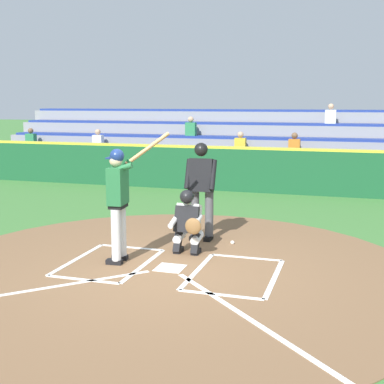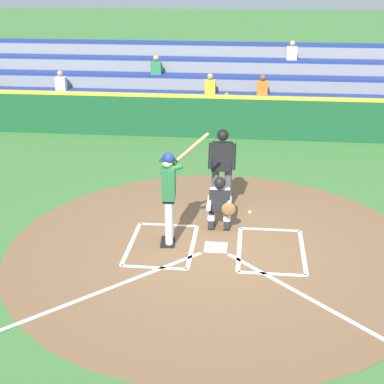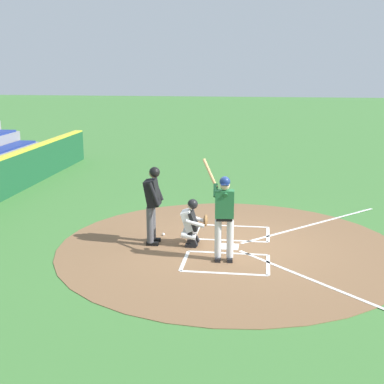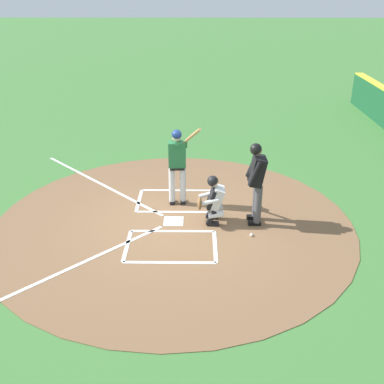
% 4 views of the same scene
% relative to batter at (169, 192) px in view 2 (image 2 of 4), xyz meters
% --- Properties ---
extents(ground_plane, '(120.00, 120.00, 0.00)m').
position_rel_batter_xyz_m(ground_plane, '(-0.89, 0.07, -1.10)').
color(ground_plane, '#427A38').
extents(dirt_circle, '(8.00, 8.00, 0.01)m').
position_rel_batter_xyz_m(dirt_circle, '(-0.89, 0.07, -1.09)').
color(dirt_circle, brown).
rests_on(dirt_circle, ground).
extents(home_plate_and_chalk, '(7.93, 4.91, 0.01)m').
position_rel_batter_xyz_m(home_plate_and_chalk, '(-0.89, 0.95, -1.08)').
color(home_plate_and_chalk, white).
rests_on(home_plate_and_chalk, dirt_circle).
extents(batter, '(0.90, 0.77, 2.13)m').
position_rel_batter_xyz_m(batter, '(0.00, 0.00, 0.00)').
color(batter, silver).
rests_on(batter, ground).
extents(catcher, '(0.59, 0.60, 1.13)m').
position_rel_batter_xyz_m(catcher, '(-0.91, -0.81, -0.51)').
color(catcher, black).
rests_on(catcher, ground).
extents(plate_umpire, '(0.58, 0.41, 1.86)m').
position_rel_batter_xyz_m(plate_umpire, '(-0.89, -1.74, -0.02)').
color(plate_umpire, '#4C4C51').
rests_on(plate_umpire, ground).
extents(baseball, '(0.07, 0.07, 0.07)m').
position_rel_batter_xyz_m(baseball, '(-1.52, -1.62, -1.06)').
color(baseball, white).
rests_on(baseball, ground).
extents(backstop_wall, '(22.00, 0.36, 1.31)m').
position_rel_batter_xyz_m(backstop_wall, '(-0.89, -7.43, -0.45)').
color(backstop_wall, '#19512D').
rests_on(backstop_wall, ground).
extents(bleacher_stand, '(20.00, 4.25, 2.55)m').
position_rel_batter_xyz_m(bleacher_stand, '(-0.89, -10.69, -0.25)').
color(bleacher_stand, gray).
rests_on(bleacher_stand, ground).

